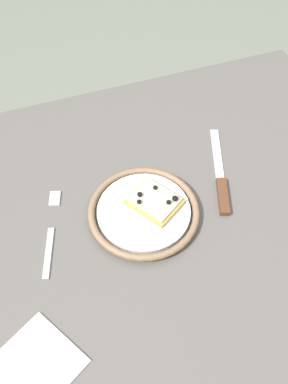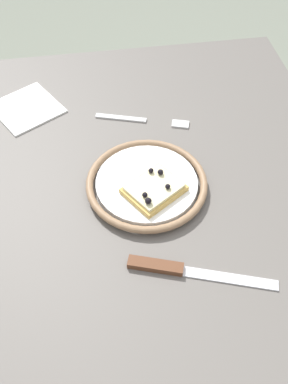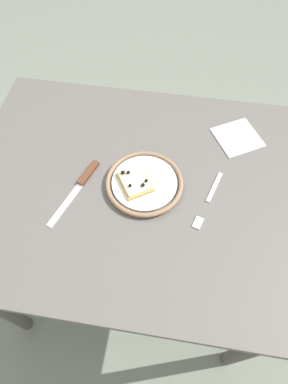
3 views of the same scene
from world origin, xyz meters
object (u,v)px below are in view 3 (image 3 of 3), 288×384
object	(u,v)px
plate	(144,184)
dining_table	(134,202)
napkin	(237,137)
pizza_slice_near	(135,182)
fork	(208,200)
knife	(82,181)

from	to	relation	value
plate	dining_table	bearing A→B (deg)	-7.39
napkin	pizza_slice_near	bearing A→B (deg)	38.67
dining_table	plate	distance (m)	0.13
plate	napkin	xyz separation A→B (m)	(-0.26, -0.23, -0.01)
plate	fork	bearing A→B (deg)	174.69
knife	napkin	world-z (taller)	knife
dining_table	knife	bearing A→B (deg)	7.19
dining_table	pizza_slice_near	distance (m)	0.14
pizza_slice_near	napkin	xyz separation A→B (m)	(-0.29, -0.23, -0.02)
dining_table	knife	size ratio (longest dim) A/B	4.29
dining_table	pizza_slice_near	bearing A→B (deg)	134.85
plate	fork	size ratio (longest dim) A/B	1.14
knife	fork	world-z (taller)	knife
knife	fork	distance (m)	0.37
knife	napkin	distance (m)	0.51
dining_table	napkin	size ratio (longest dim) A/B	7.62
plate	napkin	world-z (taller)	plate
plate	knife	bearing A→B (deg)	4.35
fork	pizza_slice_near	bearing A→B (deg)	-3.48
dining_table	fork	world-z (taller)	fork
plate	pizza_slice_near	distance (m)	0.03
plate	pizza_slice_near	world-z (taller)	pizza_slice_near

